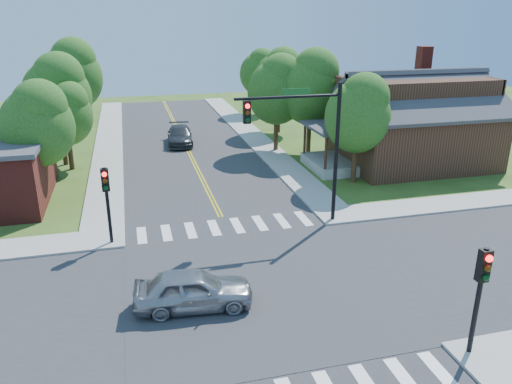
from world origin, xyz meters
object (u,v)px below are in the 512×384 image
object	(u,v)px
car_silver	(193,290)
car_dgrey	(180,136)
signal_pole_se	(481,282)
signal_mast_ne	(305,133)
house_ne	(413,117)
signal_pole_nw	(106,192)

from	to	relation	value
car_silver	car_dgrey	bearing A→B (deg)	0.55
signal_pole_se	car_silver	bearing A→B (deg)	149.03
car_silver	car_dgrey	xyz separation A→B (m)	(2.22, 24.40, -0.03)
signal_mast_ne	signal_pole_se	size ratio (longest dim) A/B	1.89
house_ne	signal_mast_ne	bearing A→B (deg)	-142.32
signal_mast_ne	house_ne	world-z (taller)	signal_mast_ne
car_silver	house_ne	bearing A→B (deg)	-44.04
signal_pole_se	car_dgrey	world-z (taller)	signal_pole_se
car_silver	signal_mast_ne	bearing A→B (deg)	-40.08
signal_pole_se	signal_mast_ne	bearing A→B (deg)	98.56
signal_pole_se	signal_pole_nw	size ratio (longest dim) A/B	1.00
signal_mast_ne	signal_pole_se	xyz separation A→B (m)	(1.69, -11.21, -2.19)
signal_pole_se	car_silver	xyz separation A→B (m)	(-8.18, 4.91, -1.92)
signal_pole_se	house_ne	size ratio (longest dim) A/B	0.29
signal_pole_nw	house_ne	world-z (taller)	house_ne
signal_pole_se	house_ne	distance (m)	22.03
signal_pole_nw	signal_pole_se	bearing A→B (deg)	-45.00
car_dgrey	house_ne	bearing A→B (deg)	-26.44
house_ne	car_dgrey	bearing A→B (deg)	148.57
signal_pole_nw	house_ne	xyz separation A→B (m)	(20.71, 8.66, 0.67)
house_ne	car_silver	xyz separation A→B (m)	(-17.68, -14.95, -2.58)
signal_pole_se	car_silver	distance (m)	9.73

